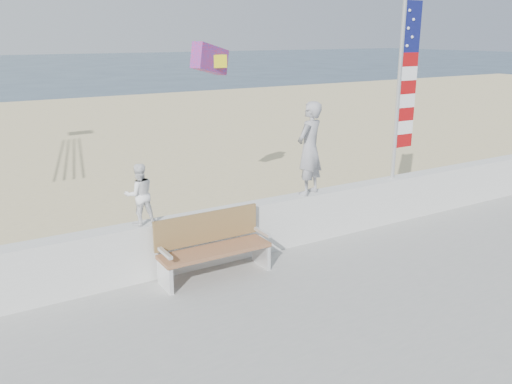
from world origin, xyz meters
TOP-DOWN VIEW (x-y plane):
  - ground at (0.00, 0.00)m, footprint 220.00×220.00m
  - sand at (0.00, 9.00)m, footprint 90.00×40.00m
  - seawall at (0.00, 2.00)m, footprint 30.00×0.35m
  - adult at (1.44, 2.00)m, footprint 0.73×0.62m
  - child at (-1.75, 2.00)m, footprint 0.48×0.38m
  - bench at (-0.76, 1.55)m, footprint 1.80×0.57m
  - flag at (3.68, 2.00)m, footprint 0.50×0.08m
  - parafoil_kite at (1.12, 5.22)m, footprint 1.09×0.75m

SIDE VIEW (x-z plane):
  - ground at x=0.00m, z-range 0.00..0.00m
  - sand at x=0.00m, z-range 0.00..0.08m
  - seawall at x=0.00m, z-range 0.18..1.08m
  - bench at x=-0.76m, z-range 0.19..1.19m
  - child at x=-1.75m, z-range 1.08..2.04m
  - adult at x=1.44m, z-range 1.08..2.77m
  - flag at x=3.68m, z-range 1.24..4.74m
  - parafoil_kite at x=1.12m, z-range 2.99..3.74m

